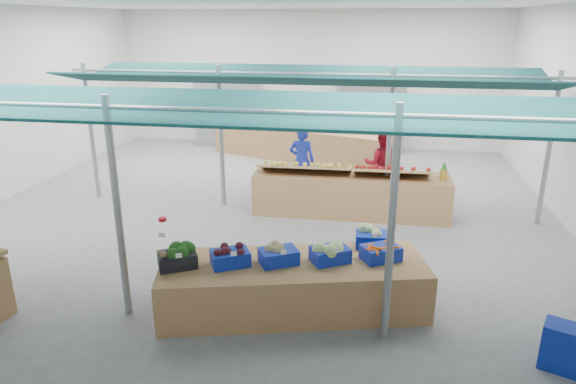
% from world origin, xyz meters
% --- Properties ---
extents(floor, '(13.00, 13.00, 0.00)m').
position_xyz_m(floor, '(0.00, 0.00, 0.00)').
color(floor, slate).
rests_on(floor, ground).
extents(hall, '(13.00, 13.00, 13.00)m').
position_xyz_m(hall, '(0.00, 1.44, 2.65)').
color(hall, silver).
rests_on(hall, ground).
extents(pole_grid, '(10.00, 4.60, 3.00)m').
position_xyz_m(pole_grid, '(0.75, -1.75, 1.81)').
color(pole_grid, gray).
rests_on(pole_grid, floor).
extents(awnings, '(9.50, 7.08, 0.30)m').
position_xyz_m(awnings, '(0.75, -1.75, 2.78)').
color(awnings, '#0A2D2D').
rests_on(awnings, pole_grid).
extents(back_shelving_left, '(2.00, 0.50, 2.00)m').
position_xyz_m(back_shelving_left, '(-2.50, 6.00, 1.00)').
color(back_shelving_left, '#B23F33').
rests_on(back_shelving_left, floor).
extents(back_shelving_right, '(2.00, 0.50, 2.00)m').
position_xyz_m(back_shelving_right, '(2.00, 6.00, 1.00)').
color(back_shelving_right, '#B23F33').
rests_on(back_shelving_right, floor).
extents(veg_counter, '(3.82, 2.09, 0.71)m').
position_xyz_m(veg_counter, '(1.24, -3.49, 0.35)').
color(veg_counter, olive).
rests_on(veg_counter, floor).
extents(fruit_counter, '(4.01, 1.01, 0.86)m').
position_xyz_m(fruit_counter, '(1.78, 0.40, 0.43)').
color(fruit_counter, olive).
rests_on(fruit_counter, floor).
extents(far_counter, '(5.31, 2.78, 0.95)m').
position_xyz_m(far_counter, '(0.03, 4.63, 0.47)').
color(far_counter, olive).
rests_on(far_counter, floor).
extents(crate_stack, '(0.56, 0.48, 0.56)m').
position_xyz_m(crate_stack, '(4.52, -4.25, 0.28)').
color(crate_stack, '#0E25A0').
rests_on(crate_stack, floor).
extents(vendor_left, '(0.59, 0.39, 1.60)m').
position_xyz_m(vendor_left, '(0.58, 1.50, 0.80)').
color(vendor_left, '#1C2EB9').
rests_on(vendor_left, floor).
extents(vendor_right, '(0.79, 0.62, 1.60)m').
position_xyz_m(vendor_right, '(2.38, 1.50, 0.80)').
color(vendor_right, maroon).
rests_on(vendor_right, floor).
extents(crate_broccoli, '(0.61, 0.55, 0.35)m').
position_xyz_m(crate_broccoli, '(-0.27, -3.89, 0.86)').
color(crate_broccoli, black).
rests_on(crate_broccoli, veg_counter).
extents(crate_beets, '(0.61, 0.55, 0.29)m').
position_xyz_m(crate_beets, '(0.41, -3.71, 0.84)').
color(crate_beets, '#0E25A0').
rests_on(crate_beets, veg_counter).
extents(crate_celeriac, '(0.61, 0.55, 0.31)m').
position_xyz_m(crate_celeriac, '(1.04, -3.54, 0.85)').
color(crate_celeriac, '#0E25A0').
rests_on(crate_celeriac, veg_counter).
extents(crate_cabbage, '(0.61, 0.55, 0.35)m').
position_xyz_m(crate_cabbage, '(1.72, -3.36, 0.86)').
color(crate_cabbage, '#0E25A0').
rests_on(crate_cabbage, veg_counter).
extents(crate_carrots, '(0.61, 0.55, 0.29)m').
position_xyz_m(crate_carrots, '(2.41, -3.19, 0.82)').
color(crate_carrots, '#0E25A0').
rests_on(crate_carrots, veg_counter).
extents(sparrow, '(0.12, 0.09, 0.11)m').
position_xyz_m(sparrow, '(-0.40, -4.05, 0.95)').
color(sparrow, brown).
rests_on(sparrow, crate_broccoli).
extents(pole_ribbon, '(0.12, 0.12, 0.28)m').
position_xyz_m(pole_ribbon, '(-0.74, -3.24, 1.08)').
color(pole_ribbon, '#AF0B1D').
rests_on(pole_ribbon, pole_grid).
extents(apple_heap_yellow, '(1.92, 0.76, 0.27)m').
position_xyz_m(apple_heap_yellow, '(0.83, 0.29, 1.02)').
color(apple_heap_yellow, '#997247').
rests_on(apple_heap_yellow, fruit_counter).
extents(apple_heap_red, '(1.52, 0.75, 0.27)m').
position_xyz_m(apple_heap_red, '(2.59, 0.32, 1.02)').
color(apple_heap_red, '#997247').
rests_on(apple_heap_red, fruit_counter).
extents(pineapple, '(0.14, 0.14, 0.39)m').
position_xyz_m(pineapple, '(3.59, 0.33, 1.04)').
color(pineapple, '#8C6019').
rests_on(pineapple, fruit_counter).
extents(crate_extra, '(0.52, 0.42, 0.32)m').
position_xyz_m(crate_extra, '(2.29, -2.75, 0.85)').
color(crate_extra, '#0E25A0').
rests_on(crate_extra, veg_counter).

